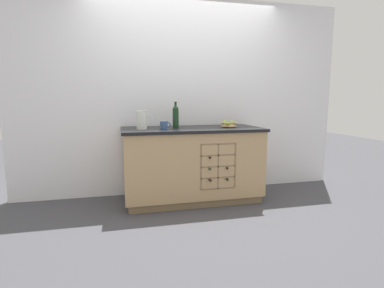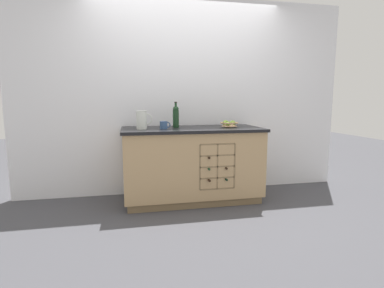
% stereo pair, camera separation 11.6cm
% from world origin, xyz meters
% --- Properties ---
extents(ground_plane, '(14.00, 14.00, 0.00)m').
position_xyz_m(ground_plane, '(0.00, 0.00, 0.00)').
color(ground_plane, '#424247').
extents(back_wall, '(4.40, 0.06, 2.55)m').
position_xyz_m(back_wall, '(0.00, 0.42, 1.27)').
color(back_wall, white).
rests_on(back_wall, ground_plane).
extents(kitchen_island, '(1.68, 0.77, 0.90)m').
position_xyz_m(kitchen_island, '(0.00, -0.00, 0.46)').
color(kitchen_island, olive).
rests_on(kitchen_island, ground_plane).
extents(fruit_bowl, '(0.23, 0.23, 0.08)m').
position_xyz_m(fruit_bowl, '(0.47, 0.00, 0.94)').
color(fruit_bowl, tan).
rests_on(fruit_bowl, kitchen_island).
extents(white_pitcher, '(0.19, 0.12, 0.21)m').
position_xyz_m(white_pitcher, '(-0.60, -0.06, 1.01)').
color(white_pitcher, silver).
rests_on(white_pitcher, kitchen_island).
extents(ceramic_mug, '(0.13, 0.09, 0.09)m').
position_xyz_m(ceramic_mug, '(-0.35, -0.08, 0.95)').
color(ceramic_mug, '#385684').
rests_on(ceramic_mug, kitchen_island).
extents(standing_wine_bottle, '(0.08, 0.08, 0.31)m').
position_xyz_m(standing_wine_bottle, '(-0.18, 0.11, 1.04)').
color(standing_wine_bottle, '#19381E').
rests_on(standing_wine_bottle, kitchen_island).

